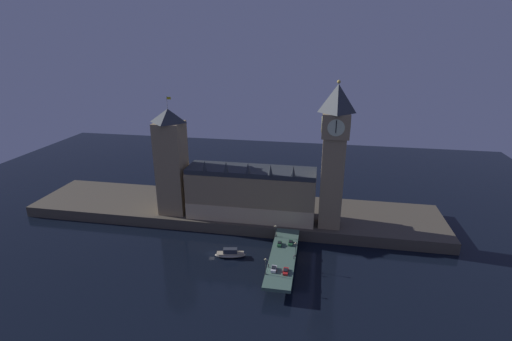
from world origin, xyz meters
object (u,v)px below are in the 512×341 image
car_northbound_lead (280,244)px  car_southbound_lead (286,271)px  pedestrian_far_rail (276,234)px  street_lamp_near (266,264)px  clock_tower (334,153)px  victoria_tower (172,162)px  car_southbound_trail (291,243)px  car_northbound_trail (274,269)px  street_lamp_far (275,230)px  street_lamp_mid (296,248)px  boat_upstream (230,254)px  pedestrian_mid_walk (294,257)px  pedestrian_near_rail (268,265)px

car_northbound_lead → car_southbound_lead: size_ratio=0.88×
pedestrian_far_rail → street_lamp_near: size_ratio=0.25×
clock_tower → car_northbound_lead: size_ratio=17.27×
clock_tower → victoria_tower: clock_tower is taller
car_southbound_lead → car_southbound_trail: bearing=90.0°
car_northbound_trail → street_lamp_far: size_ratio=0.69×
street_lamp_mid → boat_upstream: street_lamp_mid is taller
clock_tower → boat_upstream: 65.47m
clock_tower → car_southbound_lead: 58.97m
car_northbound_lead → street_lamp_near: (-2.77, -22.26, 3.73)m
victoria_tower → boat_upstream: size_ratio=4.27×
car_northbound_lead → street_lamp_mid: 11.16m
pedestrian_mid_walk → pedestrian_far_rail: 19.71m
street_lamp_near → boat_upstream: street_lamp_near is taller
car_southbound_lead → pedestrian_far_rail: pedestrian_far_rail is taller
pedestrian_far_rail → street_lamp_near: bearing=-90.8°
victoria_tower → car_southbound_lead: victoria_tower is taller
car_northbound_trail → car_southbound_trail: size_ratio=0.93×
victoria_tower → pedestrian_near_rail: (56.27, -43.11, -26.12)m
car_northbound_lead → street_lamp_far: size_ratio=0.68×
boat_upstream → victoria_tower: bearing=141.6°
car_southbound_lead → boat_upstream: car_southbound_lead is taller
car_northbound_trail → pedestrian_far_rail: 26.94m
street_lamp_far → boat_upstream: bearing=-149.6°
victoria_tower → car_northbound_trail: size_ratio=14.81×
car_southbound_lead → street_lamp_near: 8.79m
victoria_tower → pedestrian_mid_walk: bearing=-28.2°
victoria_tower → car_southbound_lead: size_ratio=13.21×
car_southbound_lead → street_lamp_mid: size_ratio=0.70×
clock_tower → car_southbound_trail: (-16.65, -22.16, -35.74)m
clock_tower → street_lamp_near: bearing=-117.5°
street_lamp_near → car_southbound_trail: bearing=72.8°
car_northbound_lead → car_southbound_lead: car_northbound_lead is taller
pedestrian_near_rail → car_southbound_lead: bearing=-17.5°
car_northbound_trail → car_southbound_lead: 4.76m
car_northbound_trail → pedestrian_mid_walk: bearing=53.4°
car_southbound_lead → car_northbound_lead: bearing=103.5°
car_northbound_trail → car_southbound_lead: size_ratio=0.89×
street_lamp_near → street_lamp_far: street_lamp_near is taller
pedestrian_mid_walk → street_lamp_near: 16.37m
car_northbound_lead → boat_upstream: car_northbound_lead is taller
street_lamp_near → boat_upstream: bearing=135.4°
pedestrian_near_rail → street_lamp_mid: size_ratio=0.25×
clock_tower → car_northbound_lead: clock_tower is taller
street_lamp_near → car_northbound_lead: bearing=82.9°
street_lamp_near → street_lamp_mid: street_lamp_near is taller
car_southbound_trail → pedestrian_far_rail: pedestrian_far_rail is taller
car_northbound_lead → street_lamp_far: street_lamp_far is taller
clock_tower → street_lamp_far: size_ratio=11.83×
car_southbound_trail → pedestrian_mid_walk: (2.37, -11.59, 0.27)m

